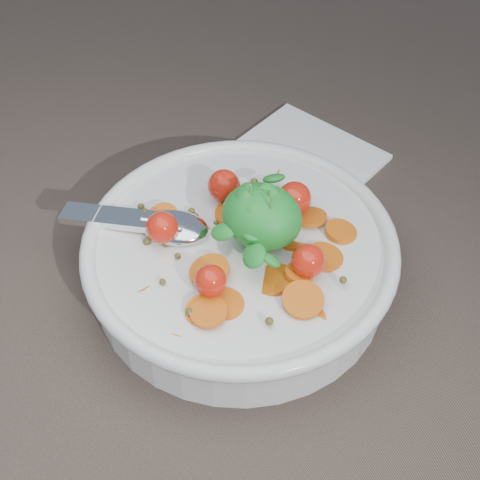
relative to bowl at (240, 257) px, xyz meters
The scene contains 3 objects.
ground 0.04m from the bowl, 153.44° to the right, with size 6.00×6.00×0.00m, color brown.
bowl is the anchor object (origin of this frame).
napkin 0.20m from the bowl, 99.47° to the left, with size 0.16×0.14×0.01m, color white.
Camera 1 is at (0.24, -0.35, 0.51)m, focal length 50.00 mm.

